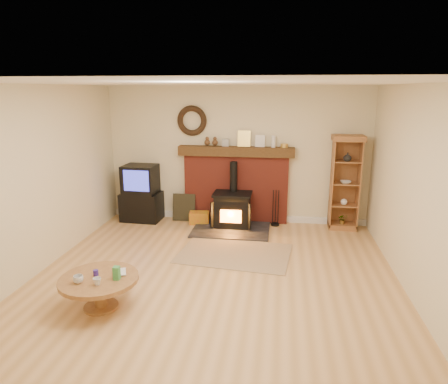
% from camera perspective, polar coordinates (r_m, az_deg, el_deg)
% --- Properties ---
extents(ground, '(5.50, 5.50, 0.00)m').
position_cam_1_polar(ground, '(5.49, -1.64, -12.97)').
color(ground, tan).
rests_on(ground, ground).
extents(room_shell, '(5.02, 5.52, 2.61)m').
position_cam_1_polar(room_shell, '(5.04, -1.79, 5.16)').
color(room_shell, beige).
rests_on(room_shell, ground).
extents(chimney_breast, '(2.20, 0.22, 1.78)m').
position_cam_1_polar(chimney_breast, '(7.71, 1.71, 1.53)').
color(chimney_breast, maroon).
rests_on(chimney_breast, ground).
extents(wood_stove, '(1.40, 1.00, 1.22)m').
position_cam_1_polar(wood_stove, '(7.46, 1.17, -2.77)').
color(wood_stove, black).
rests_on(wood_stove, ground).
extents(area_rug, '(1.84, 1.36, 0.01)m').
position_cam_1_polar(area_rug, '(6.40, 1.51, -8.76)').
color(area_rug, brown).
rests_on(area_rug, ground).
extents(tv_unit, '(0.78, 0.57, 1.11)m').
position_cam_1_polar(tv_unit, '(8.01, -11.75, -0.30)').
color(tv_unit, black).
rests_on(tv_unit, ground).
extents(curio_cabinet, '(0.56, 0.40, 1.74)m').
position_cam_1_polar(curio_cabinet, '(7.62, 16.88, 1.31)').
color(curio_cabinet, brown).
rests_on(curio_cabinet, ground).
extents(firelog_box, '(0.39, 0.27, 0.23)m').
position_cam_1_polar(firelog_box, '(7.74, -3.54, -3.71)').
color(firelog_box, '#C2C30C').
rests_on(firelog_box, ground).
extents(leaning_painting, '(0.45, 0.12, 0.53)m').
position_cam_1_polar(leaning_painting, '(7.91, -5.74, -2.20)').
color(leaning_painting, black).
rests_on(leaning_painting, ground).
extents(fire_tools, '(0.16, 0.16, 0.70)m').
position_cam_1_polar(fire_tools, '(7.68, 7.33, -3.81)').
color(fire_tools, black).
rests_on(fire_tools, ground).
extents(coffee_table, '(0.92, 0.92, 0.55)m').
position_cam_1_polar(coffee_table, '(5.03, -17.41, -12.33)').
color(coffee_table, brown).
rests_on(coffee_table, ground).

